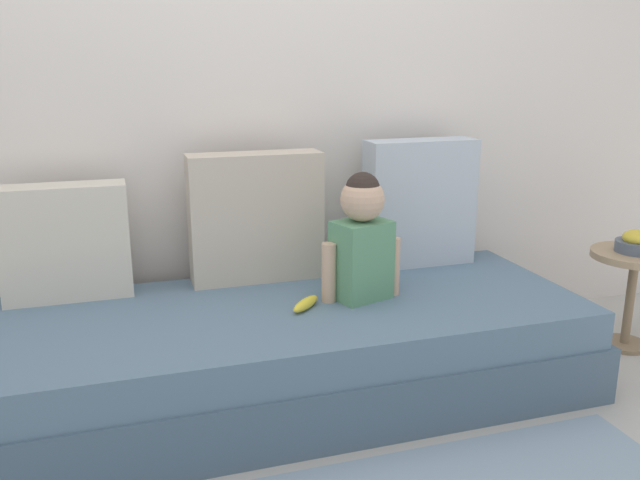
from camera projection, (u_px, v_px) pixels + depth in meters
The scene contains 10 objects.
ground_plane at pixel (279, 395), 2.60m from camera, with size 12.00×12.00×0.00m, color #B2ADA3.
back_wall at pixel (241, 67), 2.81m from camera, with size 5.63×0.10×2.50m, color silver.
couch at pixel (278, 353), 2.55m from camera, with size 2.43×0.91×0.37m.
throw_pillow_left at pixel (65, 242), 2.55m from camera, with size 0.48×0.16×0.45m, color beige.
throw_pillow_center at pixel (256, 217), 2.76m from camera, with size 0.55×0.16×0.54m, color #C1B29E.
throw_pillow_right at pixel (419, 203), 2.97m from camera, with size 0.50×0.16×0.57m, color #B2BCC6.
toddler at pixel (362, 236), 2.54m from camera, with size 0.32×0.21×0.50m.
banana at pixel (306, 304), 2.48m from camera, with size 0.17×0.04×0.04m, color yellow.
side_table at pixel (633, 274), 2.96m from camera, with size 0.38×0.38×0.45m.
fruit_bowl at pixel (637, 243), 2.92m from camera, with size 0.19×0.19×0.10m.
Camera 1 is at (-0.56, -2.28, 1.28)m, focal length 36.97 mm.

